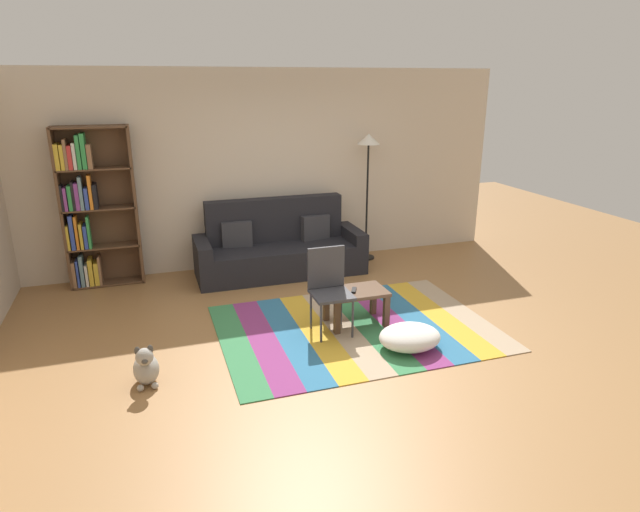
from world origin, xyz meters
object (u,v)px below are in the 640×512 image
Objects in this scene: tv_remote at (354,290)px; bookshelf at (90,209)px; coffee_table at (356,297)px; pouf at (410,337)px; couch at (279,249)px; standing_lamp at (368,156)px; dog at (146,367)px; folding_chair at (329,283)px.

bookshelf is at bearing 167.72° from tv_remote.
coffee_table reaches higher than pouf.
couch reaches higher than pouf.
bookshelf reaches higher than standing_lamp.
coffee_table is 1.62× the size of dog.
standing_lamp reaches higher than tv_remote.
couch is at bearing -6.89° from bookshelf.
coffee_table is (0.38, -1.88, -0.03)m from couch.
dog is 4.35m from standing_lamp.
tv_remote is at bearing -79.69° from couch.
pouf is 1.57× the size of dog.
bookshelf is 2.90m from dog.
tv_remote is at bearing -161.61° from coffee_table.
standing_lamp reaches higher than pouf.
tv_remote is (-0.03, -0.01, 0.09)m from coffee_table.
tv_remote is at bearing 115.20° from pouf.
tv_remote is at bearing -38.97° from bookshelf.
dog is (-1.82, -2.44, -0.18)m from couch.
pouf is (0.29, -0.70, -0.19)m from coffee_table.
bookshelf is 2.24× the size of folding_chair.
coffee_table is 0.40m from folding_chair.
dog is 1.96m from folding_chair.
couch is 3.63× the size of pouf.
tv_remote is (2.69, -2.17, -0.60)m from bookshelf.
tv_remote is at bearing 14.21° from dog.
standing_lamp is (3.71, -0.08, 0.51)m from bookshelf.
standing_lamp is at bearing 39.59° from dog.
folding_chair is at bearing -121.86° from standing_lamp.
couch is 1.82m from standing_lamp.
bookshelf is at bearing 173.11° from couch.
standing_lamp is (1.37, 0.20, 1.18)m from couch.
tv_remote is (-1.03, -2.09, -1.12)m from standing_lamp.
pouf is 2.49m from dog.
folding_chair is at bearing -88.69° from couch.
dog is (-2.19, -0.56, -0.15)m from coffee_table.
coffee_table is 2.60m from standing_lamp.
standing_lamp reaches higher than couch.
tv_remote reaches higher than pouf.
tv_remote is 0.17× the size of folding_chair.
dog is at bearing -79.04° from bookshelf.
folding_chair is (-1.33, -2.14, -0.99)m from standing_lamp.
standing_lamp is at bearing 98.05° from folding_chair.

